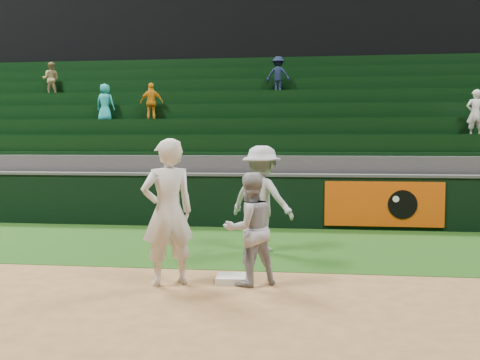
% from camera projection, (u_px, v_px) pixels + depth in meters
% --- Properties ---
extents(ground, '(70.00, 70.00, 0.00)m').
position_uv_depth(ground, '(211.00, 286.00, 7.31)').
color(ground, brown).
rests_on(ground, ground).
extents(foul_grass, '(36.00, 4.20, 0.01)m').
position_uv_depth(foul_grass, '(238.00, 244.00, 10.28)').
color(foul_grass, '#14360D').
rests_on(foul_grass, ground).
extents(upper_deck, '(40.00, 12.00, 12.00)m').
position_uv_depth(upper_deck, '(279.00, 53.00, 24.17)').
color(upper_deck, black).
rests_on(upper_deck, ground).
extents(first_base, '(0.43, 0.43, 0.09)m').
position_uv_depth(first_base, '(231.00, 279.00, 7.53)').
color(first_base, white).
rests_on(first_base, ground).
extents(first_baseman, '(0.88, 0.79, 2.02)m').
position_uv_depth(first_baseman, '(168.00, 212.00, 7.33)').
color(first_baseman, silver).
rests_on(first_baseman, ground).
extents(baserunner, '(0.95, 0.90, 1.56)m').
position_uv_depth(baserunner, '(250.00, 229.00, 7.34)').
color(baserunner, '#9C9EA6').
rests_on(baserunner, ground).
extents(base_coach, '(1.41, 1.17, 1.90)m').
position_uv_depth(base_coach, '(262.00, 198.00, 9.64)').
color(base_coach, '#A4A7B2').
rests_on(base_coach, foul_grass).
extents(field_wall, '(36.00, 0.45, 1.25)m').
position_uv_depth(field_wall, '(252.00, 200.00, 12.41)').
color(field_wall, black).
rests_on(field_wall, ground).
extents(stadium_seating, '(36.00, 5.95, 4.85)m').
position_uv_depth(stadium_seating, '(264.00, 151.00, 16.07)').
color(stadium_seating, '#38373A').
rests_on(stadium_seating, ground).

